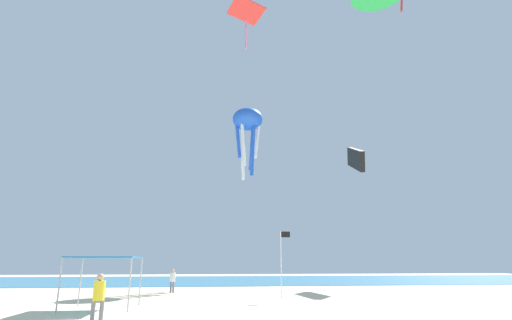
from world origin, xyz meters
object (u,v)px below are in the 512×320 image
object	(u,v)px
banner_flag	(282,258)
kite_parafoil_black	(356,159)
canopy_tent	(106,259)
kite_octopus_blue	(248,123)
person_near_tent	(99,294)
kite_diamond_red	(246,13)
person_leftmost	(173,279)

from	to	relation	value
banner_flag	kite_parafoil_black	xyz separation A→B (m)	(10.06, 12.60, 9.83)
canopy_tent	kite_octopus_blue	distance (m)	24.15
person_near_tent	kite_octopus_blue	world-z (taller)	kite_octopus_blue
banner_flag	person_near_tent	bearing A→B (deg)	-134.98
banner_flag	kite_octopus_blue	distance (m)	19.67
banner_flag	kite_octopus_blue	size ratio (longest dim) A/B	0.53
kite_parafoil_black	kite_diamond_red	distance (m)	20.90
person_near_tent	kite_octopus_blue	bearing A→B (deg)	-104.54
canopy_tent	kite_octopus_blue	world-z (taller)	kite_octopus_blue
canopy_tent	person_near_tent	distance (m)	4.84
canopy_tent	person_leftmost	size ratio (longest dim) A/B	1.88
canopy_tent	kite_diamond_red	bearing A→B (deg)	3.54
canopy_tent	kite_diamond_red	world-z (taller)	kite_diamond_red
person_leftmost	banner_flag	size ratio (longest dim) A/B	0.41
canopy_tent	kite_parafoil_black	world-z (taller)	kite_parafoil_black
person_near_tent	person_leftmost	bearing A→B (deg)	-91.50
canopy_tent	banner_flag	xyz separation A→B (m)	(9.36, 3.80, 0.10)
canopy_tent	person_leftmost	distance (m)	10.04
banner_flag	kite_diamond_red	xyz separation A→B (m)	(-2.60, -3.38, 14.45)
person_leftmost	kite_parafoil_black	distance (m)	21.48
person_near_tent	kite_parafoil_black	size ratio (longest dim) A/B	0.26
kite_diamond_red	kite_octopus_blue	world-z (taller)	kite_octopus_blue
person_near_tent	kite_parafoil_black	distance (m)	30.06
canopy_tent	banner_flag	size ratio (longest dim) A/B	0.77
kite_diamond_red	canopy_tent	bearing A→B (deg)	77.73
banner_flag	kite_diamond_red	world-z (taller)	kite_diamond_red
canopy_tent	banner_flag	distance (m)	10.10
kite_diamond_red	kite_octopus_blue	xyz separation A→B (m)	(1.80, 17.40, -0.67)
person_near_tent	kite_parafoil_black	bearing A→B (deg)	-127.17
canopy_tent	person_leftmost	bearing A→B (deg)	76.03
banner_flag	kite_octopus_blue	bearing A→B (deg)	93.27
banner_flag	kite_diamond_red	bearing A→B (deg)	-127.65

